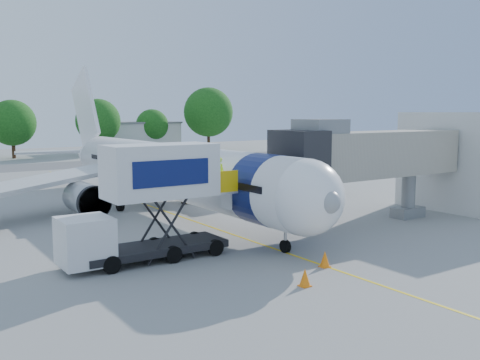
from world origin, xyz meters
TOP-DOWN VIEW (x-y plane):
  - ground at (0.00, 0.00)m, footprint 160.00×160.00m
  - guidance_line at (0.00, 0.00)m, footprint 0.15×70.00m
  - taxiway_strip at (0.00, 42.00)m, footprint 120.00×10.00m
  - aircraft at (0.00, 4.12)m, footprint 34.17×37.73m
  - jet_bridge at (7.99, -7.00)m, footprint 13.90×3.20m
  - terminal_stub at (18.50, -7.00)m, footprint 5.00×8.00m
  - catering_hiloader at (-6.27, -7.00)m, footprint 8.50×2.44m
  - ground_tug at (0.42, -17.22)m, footprint 3.93×2.17m
  - safety_cone_a at (-2.65, -14.06)m, footprint 0.47×0.47m
  - safety_cone_b at (-0.11, -12.49)m, footprint 0.47×0.47m
  - outbuilding_right at (22.00, 62.00)m, footprint 16.40×7.40m
  - tree_d at (0.43, 57.17)m, footprint 7.01×7.01m
  - tree_e at (13.27, 55.56)m, footprint 7.23×7.23m
  - tree_f at (24.95, 60.22)m, footprint 5.97×5.97m
  - tree_g at (34.39, 56.00)m, footprint 9.10×9.10m

SIDE VIEW (x-z plane):
  - ground at x=0.00m, z-range 0.00..0.00m
  - taxiway_strip at x=0.00m, z-range 0.00..0.01m
  - guidance_line at x=0.00m, z-range 0.00..0.01m
  - safety_cone_a at x=-2.65m, z-range -0.02..0.73m
  - safety_cone_b at x=-0.11m, z-range -0.02..0.74m
  - ground_tug at x=0.42m, z-range 0.04..1.57m
  - outbuilding_right at x=22.00m, z-range 0.01..5.31m
  - catering_hiloader at x=-6.27m, z-range 0.01..5.51m
  - aircraft at x=0.00m, z-range -2.73..8.62m
  - terminal_stub at x=18.50m, z-range 0.00..7.00m
  - jet_bridge at x=7.99m, z-range 1.04..7.64m
  - tree_f at x=24.95m, z-range 0.81..8.42m
  - tree_d at x=0.43m, z-range 0.95..9.89m
  - tree_e at x=13.27m, z-range 0.98..10.20m
  - tree_g at x=34.39m, z-range 1.24..12.85m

